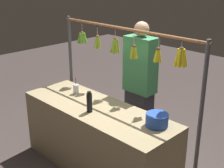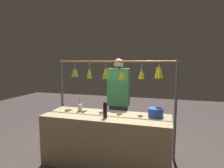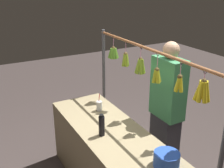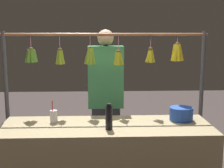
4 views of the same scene
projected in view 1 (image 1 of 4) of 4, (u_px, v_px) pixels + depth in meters
The scene contains 7 objects.
ground_plane at pixel (98, 168), 3.92m from camera, with size 12.00×12.00×0.00m, color #413734.
market_counter at pixel (97, 139), 3.78m from camera, with size 2.03×0.68×0.82m, color tan.
display_rack at pixel (125, 64), 3.78m from camera, with size 2.20×0.14×1.72m.
water_bottle at pixel (89, 102), 3.49m from camera, with size 0.06×0.06×0.24m.
blue_bucket at pixel (157, 120), 3.19m from camera, with size 0.23×0.23×0.13m, color blue.
drink_cup at pixel (76, 89), 4.02m from camera, with size 0.07×0.07×0.22m.
vendor_person at pixel (140, 89), 4.11m from camera, with size 0.41×0.22×1.74m.
Camera 1 is at (-2.48, 2.21, 2.34)m, focal length 50.36 mm.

